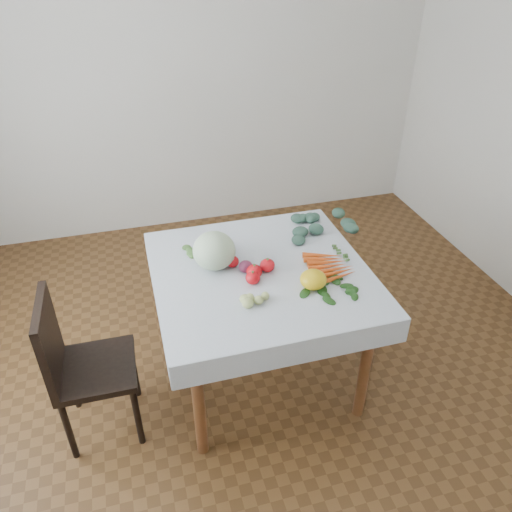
{
  "coord_description": "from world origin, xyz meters",
  "views": [
    {
      "loc": [
        -0.61,
        -2.07,
        2.27
      ],
      "look_at": [
        -0.01,
        0.05,
        0.82
      ],
      "focal_mm": 35.0,
      "sensor_mm": 36.0,
      "label": 1
    }
  ],
  "objects_px": {
    "chair": "(77,361)",
    "heirloom_back": "(219,259)",
    "table": "(261,286)",
    "cabbage": "(214,251)",
    "carrot_bunch": "(330,266)"
  },
  "relations": [
    {
      "from": "table",
      "to": "cabbage",
      "type": "relative_size",
      "value": 4.42
    },
    {
      "from": "heirloom_back",
      "to": "cabbage",
      "type": "bearing_deg",
      "value": -158.39
    },
    {
      "from": "chair",
      "to": "carrot_bunch",
      "type": "relative_size",
      "value": 2.92
    },
    {
      "from": "heirloom_back",
      "to": "carrot_bunch",
      "type": "distance_m",
      "value": 0.6
    },
    {
      "from": "carrot_bunch",
      "to": "table",
      "type": "bearing_deg",
      "value": 167.81
    },
    {
      "from": "cabbage",
      "to": "heirloom_back",
      "type": "bearing_deg",
      "value": 21.61
    },
    {
      "from": "cabbage",
      "to": "chair",
      "type": "bearing_deg",
      "value": -162.44
    },
    {
      "from": "table",
      "to": "carrot_bunch",
      "type": "height_order",
      "value": "carrot_bunch"
    },
    {
      "from": "chair",
      "to": "cabbage",
      "type": "relative_size",
      "value": 3.81
    },
    {
      "from": "chair",
      "to": "cabbage",
      "type": "height_order",
      "value": "cabbage"
    },
    {
      "from": "carrot_bunch",
      "to": "chair",
      "type": "bearing_deg",
      "value": -177.57
    },
    {
      "from": "cabbage",
      "to": "heirloom_back",
      "type": "distance_m",
      "value": 0.07
    },
    {
      "from": "chair",
      "to": "heirloom_back",
      "type": "relative_size",
      "value": 7.27
    },
    {
      "from": "chair",
      "to": "carrot_bunch",
      "type": "height_order",
      "value": "chair"
    },
    {
      "from": "chair",
      "to": "carrot_bunch",
      "type": "distance_m",
      "value": 1.38
    }
  ]
}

